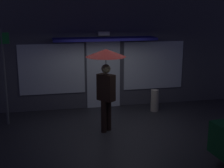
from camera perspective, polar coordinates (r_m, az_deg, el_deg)
The scene contains 5 objects.
ground_plane at distance 8.56m, azimuth 1.15°, elevation -8.51°, with size 18.00×18.00×0.00m, color #26262B.
building_facade at distance 10.27m, azimuth -1.77°, elevation 8.23°, with size 9.84×1.00×4.58m.
person_with_umbrella at distance 8.08m, azimuth -1.11°, elevation 2.77°, with size 1.03×1.03×2.22m.
street_sign_post at distance 9.11m, azimuth -19.02°, elevation 2.05°, with size 0.40×0.07×2.69m.
sidewalk_bollard at distance 10.14m, azimuth 7.79°, elevation -2.99°, with size 0.26×0.26×0.70m, color #B2A899.
Camera 1 is at (-1.81, -7.72, 3.23)m, focal length 50.28 mm.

